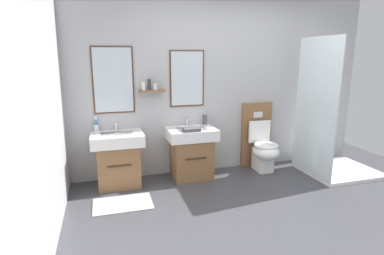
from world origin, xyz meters
name	(u,v)px	position (x,y,z in m)	size (l,w,h in m)	color
ground_plane	(274,223)	(0.00, 0.00, -0.05)	(5.80, 4.66, 0.10)	#3D3D42
wall_back	(220,79)	(-0.02, 1.67, 1.36)	(4.60, 0.27, 2.72)	#A8A8AA
wall_left	(30,101)	(-2.24, 0.00, 1.36)	(0.12, 3.46, 2.72)	#A8A8AA
bath_mat	(123,204)	(-1.54, 0.78, 0.01)	(0.68, 0.44, 0.01)	#9E9993
vanity_sink_left	(118,157)	(-1.54, 1.39, 0.38)	(0.67, 0.52, 0.71)	brown
tap_on_left_sink	(116,125)	(-1.54, 1.58, 0.78)	(0.03, 0.13, 0.11)	silver
vanity_sink_right	(191,151)	(-0.53, 1.39, 0.38)	(0.67, 0.52, 0.71)	brown
tap_on_right_sink	(188,121)	(-0.53, 1.58, 0.78)	(0.03, 0.13, 0.11)	silver
toilet	(261,145)	(0.57, 1.41, 0.38)	(0.48, 0.63, 1.00)	brown
toothbrush_cup	(96,127)	(-1.80, 1.57, 0.77)	(0.07, 0.07, 0.20)	silver
soap_dispenser	(205,119)	(-0.27, 1.58, 0.79)	(0.06, 0.06, 0.18)	#4C4C51
folded_hand_towel	(192,130)	(-0.57, 1.23, 0.74)	(0.22, 0.16, 0.04)	#47474C
shower_tray	(331,148)	(1.44, 0.93, 0.39)	(1.03, 0.86, 1.95)	white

